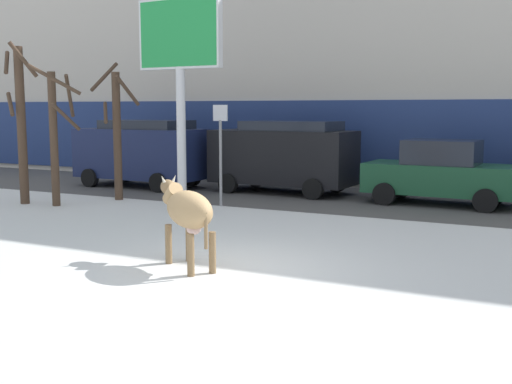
# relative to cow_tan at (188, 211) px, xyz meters

# --- Properties ---
(ground_plane) EXTENTS (120.00, 120.00, 0.00)m
(ground_plane) POSITION_rel_cow_tan_xyz_m (0.59, 0.16, -0.99)
(ground_plane) COLOR white
(road_strip) EXTENTS (60.00, 5.60, 0.01)m
(road_strip) POSITION_rel_cow_tan_xyz_m (0.59, 9.06, -0.99)
(road_strip) COLOR #514F4C
(road_strip) RESTS_ON ground
(building_facade) EXTENTS (44.00, 6.10, 13.00)m
(building_facade) POSITION_rel_cow_tan_xyz_m (0.59, 14.93, 5.49)
(building_facade) COLOR beige
(building_facade) RESTS_ON ground
(cow_tan) EXTENTS (1.80, 1.41, 1.54)m
(cow_tan) POSITION_rel_cow_tan_xyz_m (0.00, 0.00, 0.00)
(cow_tan) COLOR tan
(cow_tan) RESTS_ON ground
(billboard) EXTENTS (2.53, 0.34, 5.56)m
(billboard) POSITION_rel_cow_tan_xyz_m (-3.46, 5.09, 3.32)
(billboard) COLOR silver
(billboard) RESTS_ON ground
(car_navy_van) EXTENTS (4.67, 2.26, 2.32)m
(car_navy_van) POSITION_rel_cow_tan_xyz_m (-7.61, 8.85, 0.25)
(car_navy_van) COLOR #19234C
(car_navy_van) RESTS_ON ground
(car_black_van) EXTENTS (4.67, 2.26, 2.32)m
(car_black_van) POSITION_rel_cow_tan_xyz_m (-2.51, 9.59, 0.25)
(car_black_van) COLOR black
(car_black_van) RESTS_ON ground
(car_darkgreen_sedan) EXTENTS (4.27, 2.11, 1.84)m
(car_darkgreen_sedan) POSITION_rel_cow_tan_xyz_m (2.53, 9.29, -0.09)
(car_darkgreen_sedan) COLOR #194C2D
(car_darkgreen_sedan) RESTS_ON ground
(pedestrian_near_billboard) EXTENTS (0.36, 0.24, 1.73)m
(pedestrian_near_billboard) POSITION_rel_cow_tan_xyz_m (-6.58, 11.72, -0.11)
(pedestrian_near_billboard) COLOR #282833
(pedestrian_near_billboard) RESTS_ON ground
(pedestrian_by_cars) EXTENTS (0.36, 0.24, 1.73)m
(pedestrian_by_cars) POSITION_rel_cow_tan_xyz_m (-6.08, 11.72, -0.11)
(pedestrian_by_cars) COLOR #282833
(pedestrian_by_cars) RESTS_ON ground
(pedestrian_far_left) EXTENTS (0.36, 0.24, 1.73)m
(pedestrian_far_left) POSITION_rel_cow_tan_xyz_m (1.17, 11.72, -0.11)
(pedestrian_far_left) COLOR #282833
(pedestrian_far_left) RESTS_ON ground
(bare_tree_left_lot) EXTENTS (1.16, 1.13, 4.11)m
(bare_tree_left_lot) POSITION_rel_cow_tan_xyz_m (-6.31, 5.96, 1.10)
(bare_tree_left_lot) COLOR #4C3828
(bare_tree_left_lot) RESTS_ON ground
(bare_tree_right_lot) EXTENTS (1.04, 0.79, 4.54)m
(bare_tree_right_lot) POSITION_rel_cow_tan_xyz_m (-8.20, 4.10, 1.40)
(bare_tree_right_lot) COLOR #4C3828
(bare_tree_right_lot) RESTS_ON ground
(bare_tree_far_back) EXTENTS (1.10, 1.69, 3.89)m
(bare_tree_far_back) POSITION_rel_cow_tan_xyz_m (-7.02, 4.20, 1.09)
(bare_tree_far_back) COLOR #4C3828
(bare_tree_far_back) RESTS_ON ground
(street_sign) EXTENTS (0.44, 0.08, 2.82)m
(street_sign) POSITION_rel_cow_tan_xyz_m (-2.91, 6.22, 0.68)
(street_sign) COLOR gray
(street_sign) RESTS_ON ground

